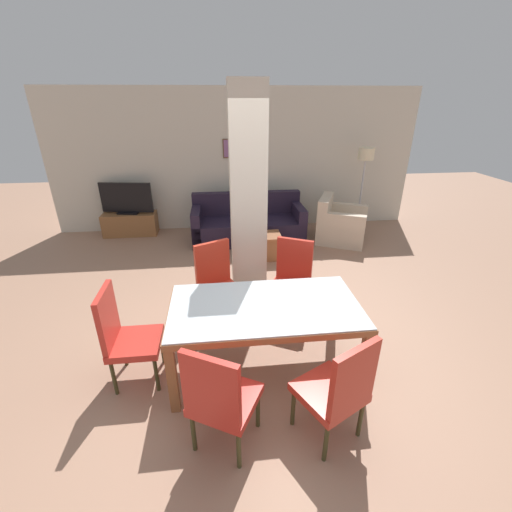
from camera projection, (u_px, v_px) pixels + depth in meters
The scene contains 16 objects.
ground_plane at pixel (264, 367), 3.51m from camera, with size 18.00×18.00×0.00m, color #A2775E.
back_wall at pixel (236, 161), 6.77m from camera, with size 7.20×0.09×2.70m.
divider_pillar at pixel (248, 201), 4.18m from camera, with size 0.43×0.35×2.70m.
dining_table at pixel (265, 318), 3.25m from camera, with size 1.79×0.96×0.75m.
dining_chair_near_right at pixel (338, 389), 2.56m from camera, with size 0.62×0.62×0.99m.
dining_chair_far_right at pixel (291, 278), 4.12m from camera, with size 0.62×0.62×0.99m.
dining_chair_far_left at pixel (218, 282), 4.04m from camera, with size 0.62×0.62×0.99m.
dining_chair_near_left at pixel (220, 397), 2.49m from camera, with size 0.62×0.62×0.99m.
dining_chair_head_left at pixel (125, 334), 3.15m from camera, with size 0.46×0.46×0.99m.
sofa at pixel (248, 225), 6.54m from camera, with size 2.08×0.87×0.85m.
armchair at pixel (339, 226), 6.46m from camera, with size 1.12×1.10×0.84m.
coffee_table at pixel (260, 246), 5.78m from camera, with size 0.70×0.45×0.42m.
bottle at pixel (249, 228), 5.69m from camera, with size 0.08×0.08×0.28m.
tv_stand at pixel (131, 224), 6.79m from camera, with size 1.02×0.40×0.44m.
tv_screen at pixel (126, 199), 6.57m from camera, with size 0.99×0.26×0.60m.
floor_lamp at pixel (365, 162), 6.52m from camera, with size 0.30×0.30×1.65m.
Camera 1 is at (-0.38, -2.67, 2.52)m, focal length 24.00 mm.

